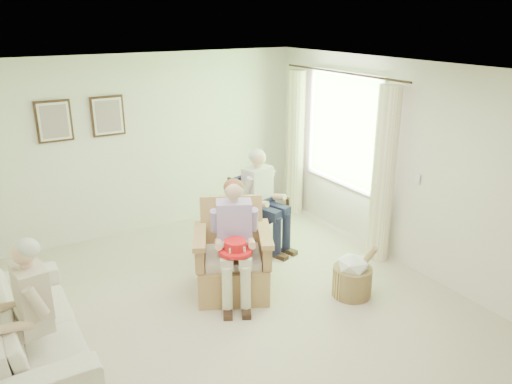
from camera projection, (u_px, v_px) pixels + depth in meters
floor at (232, 314)px, 5.46m from camera, size 5.50×5.50×0.00m
back_wall at (142, 145)px, 7.25m from camera, size 5.00×0.04×2.60m
front_wall at (459, 355)px, 2.79m from camera, size 5.00×0.04×2.60m
right_wall at (407, 167)px, 6.22m from camera, size 0.04×5.50×2.60m
ceiling at (227, 72)px, 4.58m from camera, size 5.00×5.50×0.02m
window at (343, 127)px, 7.08m from camera, size 0.13×2.50×1.63m
curtain_left at (383, 176)px, 6.37m from camera, size 0.34×0.34×2.30m
curtain_right at (295, 144)px, 7.95m from camera, size 0.34×0.34×2.30m
framed_print_left at (54, 121)px, 6.50m from camera, size 0.45×0.05×0.55m
framed_print_right at (108, 116)px, 6.84m from camera, size 0.45×0.05×0.55m
wicker_armchair at (231, 264)px, 5.83m from camera, size 0.84×0.83×1.07m
wood_armchair at (256, 208)px, 6.98m from camera, size 0.64×0.61×0.99m
sofa at (31, 327)px, 4.71m from camera, size 2.13×0.83×0.62m
person_wicker at (237, 232)px, 5.56m from camera, size 0.40×0.62×1.37m
person_dark at (262, 193)px, 6.75m from camera, size 0.40×0.63×1.38m
person_sofa at (29, 303)px, 4.34m from camera, size 0.42×0.62×1.28m
red_hat at (235, 248)px, 5.39m from camera, size 0.37×0.37×0.14m
hatbox at (353, 275)px, 5.75m from camera, size 0.46×0.46×0.66m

